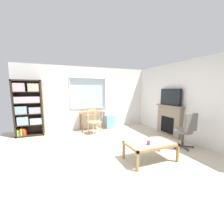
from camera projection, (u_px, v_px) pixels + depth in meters
ground at (108, 151)px, 3.91m from camera, size 6.19×6.09×0.02m
wall_back_with_window at (86, 99)px, 6.05m from camera, size 5.19×0.15×2.52m
wall_right at (186, 101)px, 4.70m from camera, size 0.12×5.29×2.52m
bookshelf at (28, 107)px, 5.09m from camera, size 0.90×0.38×1.94m
desk_under_window at (92, 115)px, 5.87m from camera, size 0.98×0.47×0.72m
wooden_chair at (94, 121)px, 5.40m from camera, size 0.53×0.52×0.90m
plastic_drawer_unit at (109, 122)px, 6.25m from camera, size 0.35×0.40×0.54m
fireplace at (169, 120)px, 5.20m from camera, size 0.26×1.15×1.08m
tv at (170, 97)px, 5.07m from camera, size 0.06×0.91×0.57m
office_chair at (186, 129)px, 4.02m from camera, size 0.56×0.58×1.00m
coffee_table at (150, 145)px, 3.36m from camera, size 1.10×0.66×0.42m
sippy_cup at (149, 143)px, 3.21m from camera, size 0.07×0.07×0.09m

